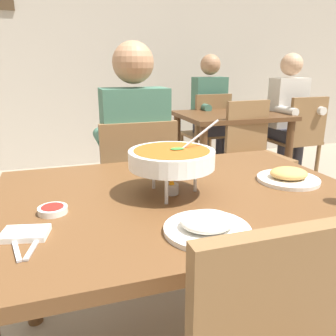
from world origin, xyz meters
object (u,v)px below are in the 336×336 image
Objects in this scene: appetizer_plate at (288,176)px; chair_bg_left at (208,129)px; patron_bg_left at (210,107)px; chair_diner_main at (136,186)px; dining_table_main at (180,219)px; rice_plate at (207,226)px; sauce_dish at (53,210)px; curry_bowl at (172,159)px; patron_bg_middle at (289,111)px; dining_table_far at (231,127)px; chair_bg_middle at (299,135)px; diner_main at (134,145)px; chair_bg_right at (253,148)px.

appetizer_plate is 0.27× the size of chair_bg_left.
chair_diner_main is at bearing -126.61° from patron_bg_left.
patron_bg_left is at bearing 63.01° from dining_table_main.
dining_table_main is at bearing -116.99° from patron_bg_left.
rice_plate is (-0.03, -0.31, 0.12)m from dining_table_main.
rice_plate is (-0.03, -1.06, 0.25)m from chair_diner_main.
curry_bowl is at bearing 5.83° from sauce_dish.
dining_table_main is at bearing -90.00° from chair_diner_main.
dining_table_main is 2.64m from patron_bg_middle.
dining_table_main is at bearing 178.56° from appetizer_plate.
chair_bg_middle is at bearing -10.85° from dining_table_far.
diner_main is at bearing -127.09° from chair_bg_left.
appetizer_plate is (0.45, -0.01, 0.12)m from dining_table_main.
dining_table_far is at bearing 60.35° from rice_plate.
patron_bg_left is 1.00× the size of patron_bg_middle.
chair_bg_right is (1.21, 1.71, -0.25)m from rice_plate.
rice_plate is at bearing -96.47° from dining_table_main.
chair_bg_right is (0.73, 1.41, -0.25)m from appetizer_plate.
patron_bg_middle is (1.87, 1.87, 0.10)m from dining_table_main.
patron_bg_middle is at bearing -34.42° from chair_bg_left.
curry_bowl is at bearing -92.52° from diner_main.
curry_bowl is at bearing 89.98° from rice_plate.
patron_bg_middle is at bearing 33.98° from chair_bg_right.
chair_diner_main is 0.24m from diner_main.
chair_bg_left is 0.87m from patron_bg_middle.
diner_main is 1.46× the size of chair_bg_right.
chair_bg_middle is at bearing 50.12° from appetizer_plate.
chair_diner_main is 1.00× the size of chair_bg_left.
dining_table_main is 1.30× the size of dining_table_far.
chair_diner_main reaches higher than rice_plate.
appetizer_plate is 0.27× the size of chair_bg_middle.
appetizer_plate is 2.53m from patron_bg_left.
sauce_dish reaches higher than dining_table_far.
dining_table_main is 3.90× the size of curry_bowl.
chair_bg_middle is at bearing 26.45° from diner_main.
dining_table_main is at bearing 5.78° from sauce_dish.
patron_bg_left is at bearing 52.84° from diner_main.
appetizer_plate is at bearing -129.88° from chair_bg_middle.
chair_diner_main is at bearing 90.00° from dining_table_main.
chair_bg_left reaches higher than dining_table_main.
chair_bg_left is (1.61, 2.39, -0.24)m from sauce_dish.
curry_bowl is 3.69× the size of sauce_dish.
chair_bg_left reaches higher than dining_table_far.
appetizer_plate is at bearing -127.03° from patron_bg_middle.
dining_table_far is (1.21, 1.08, -0.13)m from diner_main.
dining_table_main is 0.33m from rice_plate.
patron_bg_middle is (1.87, 1.08, 0.00)m from diner_main.
chair_bg_left is at bearing 145.58° from patron_bg_middle.
sauce_dish is (-0.44, -0.83, 0.01)m from diner_main.
chair_bg_left is (1.17, 1.55, -0.24)m from diner_main.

